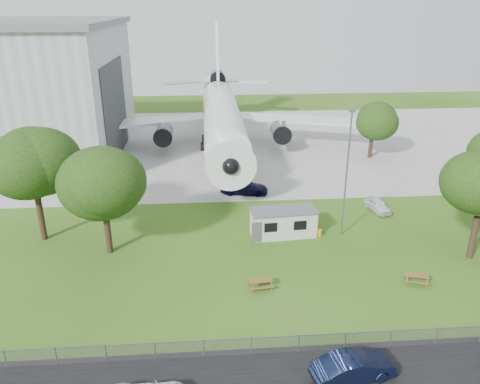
{
  "coord_description": "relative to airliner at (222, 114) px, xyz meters",
  "views": [
    {
      "loc": [
        -4.52,
        -32.93,
        20.7
      ],
      "look_at": [
        -1.39,
        8.0,
        4.0
      ],
      "focal_mm": 35.0,
      "sensor_mm": 36.0,
      "label": 1
    }
  ],
  "objects": [
    {
      "name": "tree_west_small",
      "position": [
        -11.31,
        -31.33,
        1.08
      ],
      "size": [
        7.55,
        7.55,
        10.14
      ],
      "color": "#382619",
      "rests_on": "ground"
    },
    {
      "name": "picnic_west",
      "position": [
        1.44,
        -38.06,
        -5.27
      ],
      "size": [
        1.99,
        1.73,
        0.76
      ],
      "primitive_type": null,
      "rotation": [
        0.0,
        0.0,
        0.14
      ],
      "color": "brown",
      "rests_on": "ground"
    },
    {
      "name": "ground",
      "position": [
        2.0,
        -35.86,
        -5.27
      ],
      "size": [
        160.0,
        160.0,
        0.0
      ],
      "primitive_type": "plane",
      "color": "#4F7827"
    },
    {
      "name": "airliner",
      "position": [
        0.0,
        0.0,
        0.0
      ],
      "size": [
        46.36,
        47.73,
        17.69
      ],
      "color": "white",
      "rests_on": "ground"
    },
    {
      "name": "lamp_mast",
      "position": [
        10.2,
        -29.66,
        0.73
      ],
      "size": [
        0.16,
        0.16,
        12.0
      ],
      "primitive_type": "cylinder",
      "color": "slate",
      "rests_on": "ground"
    },
    {
      "name": "fence",
      "position": [
        2.0,
        -45.36,
        -5.27
      ],
      "size": [
        58.0,
        0.04,
        1.3
      ],
      "primitive_type": "cube",
      "color": "gray",
      "rests_on": "ground"
    },
    {
      "name": "car_ne_hatch",
      "position": [
        15.59,
        -24.5,
        -4.63
      ],
      "size": [
        2.19,
        3.96,
        1.27
      ],
      "primitive_type": "imported",
      "rotation": [
        0.0,
        0.0,
        0.19
      ],
      "color": "white",
      "rests_on": "ground"
    },
    {
      "name": "tree_west_big",
      "position": [
        -17.9,
        -28.35,
        2.17
      ],
      "size": [
        7.78,
        7.78,
        11.34
      ],
      "color": "#382619",
      "rests_on": "ground"
    },
    {
      "name": "car_centre_sedan",
      "position": [
        5.76,
        -47.87,
        -4.45
      ],
      "size": [
        5.23,
        2.75,
        1.64
      ],
      "primitive_type": "imported",
      "rotation": [
        0.0,
        0.0,
        1.78
      ],
      "color": "black",
      "rests_on": "ground"
    },
    {
      "name": "car_apron_van",
      "position": [
        1.79,
        -18.53,
        -4.47
      ],
      "size": [
        5.78,
        3.05,
        1.6
      ],
      "primitive_type": "imported",
      "rotation": [
        0.0,
        0.0,
        1.42
      ],
      "color": "black",
      "rests_on": "ground"
    },
    {
      "name": "tree_far_apron",
      "position": [
        20.95,
        -6.24,
        -0.11
      ],
      "size": [
        6.05,
        6.05,
        8.19
      ],
      "color": "#382619",
      "rests_on": "ground"
    },
    {
      "name": "picnic_east",
      "position": [
        13.82,
        -38.29,
        -5.27
      ],
      "size": [
        2.15,
        1.95,
        0.76
      ],
      "primitive_type": null,
      "rotation": [
        0.0,
        0.0,
        -0.29
      ],
      "color": "brown",
      "rests_on": "ground"
    },
    {
      "name": "site_cabin",
      "position": [
        4.64,
        -29.19,
        -3.96
      ],
      "size": [
        6.85,
        3.2,
        2.62
      ],
      "color": "beige",
      "rests_on": "ground"
    },
    {
      "name": "concrete_apron",
      "position": [
        2.0,
        2.14,
        -5.25
      ],
      "size": [
        120.0,
        46.0,
        0.03
      ],
      "primitive_type": "cube",
      "color": "#B7B7B2",
      "rests_on": "ground"
    }
  ]
}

